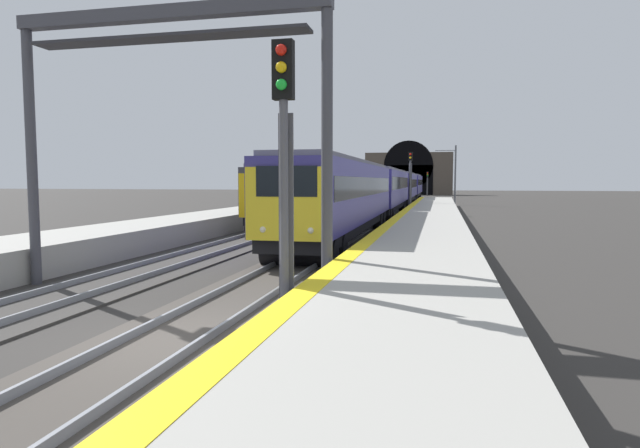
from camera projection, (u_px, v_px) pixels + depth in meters
name	position (u px, v px, depth m)	size (l,w,h in m)	color
ground_plane	(172.00, 342.00, 9.81)	(320.00, 320.00, 0.00)	#302D2B
platform_right	(393.00, 328.00, 8.88)	(112.00, 3.64, 1.00)	#9E9B93
platform_right_edge_strip	(302.00, 294.00, 9.19)	(112.00, 0.50, 0.01)	yellow
track_main_line	(172.00, 339.00, 9.81)	(160.00, 2.88, 0.21)	#423D38
train_main_approaching	(395.00, 187.00, 55.15)	(79.26, 2.95, 3.91)	navy
train_adjacent_platform	(351.00, 188.00, 55.21)	(56.40, 3.13, 3.84)	#333338
railway_signal_near	(284.00, 162.00, 9.76)	(0.39, 0.38, 5.43)	#4C4C54
railway_signal_mid	(410.00, 178.00, 47.88)	(0.39, 0.38, 5.47)	#4C4C54
railway_signal_far	(427.00, 181.00, 102.77)	(0.39, 0.38, 4.67)	#38383D
overhead_signal_gantry	(168.00, 79.00, 13.91)	(0.70, 8.72, 7.40)	#3F3F47
tunnel_portal	(409.00, 174.00, 113.04)	(2.91, 18.12, 11.25)	#51473D
catenary_mast_near	(455.00, 174.00, 64.42)	(0.22, 2.51, 7.16)	#595B60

